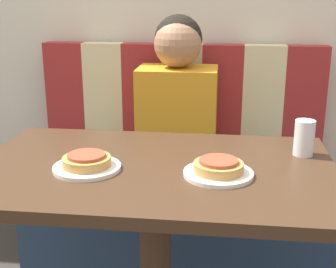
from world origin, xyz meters
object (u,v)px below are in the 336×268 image
(plate_left, at_px, (87,168))
(person, at_px, (177,100))
(drinking_cup, at_px, (304,138))
(plate_right, at_px, (218,174))
(pizza_right, at_px, (219,166))
(pizza_left, at_px, (87,160))

(plate_left, bearing_deg, person, 75.27)
(drinking_cup, bearing_deg, plate_right, -141.94)
(drinking_cup, bearing_deg, person, 131.21)
(plate_left, distance_m, pizza_right, 0.38)
(plate_right, height_order, pizza_left, pizza_left)
(drinking_cup, bearing_deg, plate_left, -162.26)
(pizza_right, bearing_deg, person, 104.73)
(person, height_order, drinking_cup, person)
(person, bearing_deg, pizza_right, -75.27)
(plate_right, relative_size, pizza_right, 1.41)
(plate_right, bearing_deg, pizza_right, 0.00)
(pizza_left, xyz_separation_m, pizza_right, (0.38, 0.00, 0.00))
(person, xyz_separation_m, plate_left, (-0.19, -0.72, -0.04))
(person, distance_m, pizza_left, 0.75)
(pizza_right, bearing_deg, plate_left, 180.00)
(pizza_right, relative_size, drinking_cup, 1.24)
(plate_left, relative_size, pizza_left, 1.41)
(drinking_cup, bearing_deg, pizza_right, -141.94)
(plate_right, relative_size, drinking_cup, 1.74)
(plate_right, bearing_deg, pizza_left, 180.00)
(plate_left, xyz_separation_m, drinking_cup, (0.64, 0.21, 0.05))
(plate_left, bearing_deg, pizza_right, 0.00)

